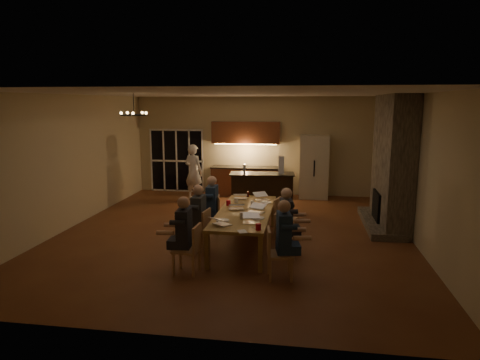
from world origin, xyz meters
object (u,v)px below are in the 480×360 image
Objects in this scene: person_left_far at (212,206)px; redcup_near at (258,227)px; mug_back at (236,200)px; plate_far at (266,203)px; chair_left_mid at (197,231)px; laptop_b at (251,217)px; dining_table at (245,228)px; laptop_e at (241,194)px; person_right_near at (284,239)px; person_left_mid at (199,218)px; person_left_near at (184,234)px; can_silver at (241,216)px; bar_bottle at (244,168)px; laptop_c at (236,204)px; chair_right_mid at (287,235)px; chair_left_near at (186,249)px; plate_left at (223,220)px; laptop_d at (256,207)px; chair_right_near at (280,254)px; chair_right_far at (286,218)px; plate_near at (257,218)px; can_cola at (248,194)px; laptop_a at (222,219)px; bar_island at (262,192)px; mug_front at (242,215)px; refrigerator at (314,167)px; person_right_mid at (286,222)px; chandelier at (134,115)px; chair_left_far at (210,215)px; redcup_far at (262,194)px; mug_mid at (252,203)px; laptop_f at (262,195)px; redcup_mid at (228,203)px; standing_person at (194,172)px; can_right at (263,206)px; bar_blender at (281,165)px.

redcup_near is (1.27, -1.90, 0.12)m from person_left_far.
plate_far is at bearing 5.13° from mug_back.
laptop_b is (1.14, -0.32, 0.42)m from chair_left_mid.
dining_table is 9.50× the size of laptop_e.
person_right_near and person_left_mid have the same top height.
person_left_near is at bearing -2.85° from person_left_far.
can_silver is 0.50× the size of bar_bottle.
person_left_near reaches higher than laptop_c.
dining_table is at bearing 98.46° from laptop_b.
bar_bottle reaches higher than chair_right_mid.
plate_far is (1.19, 2.46, 0.31)m from chair_left_near.
chair_right_mid is 1.31m from plate_left.
bar_bottle reaches higher than mug_back.
laptop_e is (0.61, 2.72, 0.17)m from person_left_near.
laptop_d reaches higher than redcup_near.
chair_right_near is 3.48× the size of plate_left.
plate_near is (-0.51, -1.19, 0.31)m from chair_right_far.
can_cola is at bearing 92.22° from laptop_b.
laptop_a is (-1.21, -0.51, 0.42)m from chair_right_mid.
bar_island is 17.75× the size of mug_front.
refrigerator is 7.77× the size of plate_far.
chair_right_near is 2.78× the size of laptop_d.
bar_island is 3.06m from laptop_d.
chandelier is at bearing 69.64° from person_right_mid.
chair_left_far is 1.40m from redcup_far.
chair_right_near is (0.85, -1.66, 0.07)m from dining_table.
person_right_mid reaches higher than mug_mid.
chandelier is (-3.92, -4.82, 1.75)m from refrigerator.
laptop_f is 0.93m from redcup_mid.
mug_back is at bearing 112.71° from dining_table.
dining_table is 4.69m from standing_person.
mug_mid is (0.98, 1.02, 0.11)m from person_left_mid.
chandelier is 4.73× the size of redcup_mid.
person_right_mid is 4.31× the size of laptop_a.
laptop_c is 1.04m from laptop_f.
can_silver is at bearing -93.42° from mug_mid.
chandelier is 4.73× the size of can_silver.
person_left_mid reaches higher than dining_table.
chandelier is 2.37× the size of bar_bottle.
redcup_far is at bearing 2.66° from person_right_near.
mug_front is (0.01, -0.50, 0.43)m from dining_table.
chair_left_near is 7.42× the size of can_right.
redcup_near is 4.37m from bar_bottle.
plate_far is at bearing 42.90° from mug_mid.
laptop_e is 2.67× the size of can_silver.
chair_right_far is at bearing -37.57° from can_cola.
laptop_f is at bearing -69.95° from bar_bottle.
person_left_mid is 4.31× the size of laptop_b.
person_right_mid is at bearing -91.50° from bar_blender.
laptop_d is (-1.27, -5.01, -0.14)m from refrigerator.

